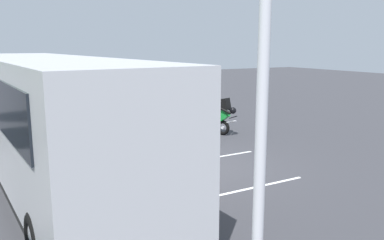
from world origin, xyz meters
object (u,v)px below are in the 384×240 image
Objects in this scene: spectator_far_left at (168,142)px; parked_motorcycle_silver at (131,151)px; tour_bus at (49,122)px; stunt_motorcycle at (219,109)px; spectator_left at (157,133)px; flagpole at (258,132)px; spectator_right at (128,121)px; spectator_centre at (146,127)px.

spectator_far_left reaches higher than parked_motorcycle_silver.
stunt_motorcycle is at bearing -67.27° from tour_bus.
spectator_left is 0.30× the size of flagpole.
stunt_motorcycle is at bearing -31.65° from flagpole.
spectator_right is 0.84× the size of parked_motorcycle_silver.
spectator_centre is (2.39, -0.36, -0.08)m from spectator_far_left.
spectator_left is at bearing -18.97° from flagpole.
spectator_left is 1.03× the size of spectator_right.
spectator_centre is 1.11m from spectator_right.
stunt_motorcycle reaches higher than spectator_centre.
stunt_motorcycle reaches higher than spectator_left.
parked_motorcycle_silver is at bearing 46.34° from spectator_left.
spectator_right is at bearing -14.86° from flagpole.
spectator_far_left is 1.86m from parked_motorcycle_silver.
tour_bus is 6.50× the size of spectator_centre.
spectator_far_left is 3.48m from spectator_right.
spectator_far_left is 1.02× the size of spectator_left.
spectator_right is at bearing 0.33° from spectator_left.
parked_motorcycle_silver is 5.22m from stunt_motorcycle.
tour_bus is at bearing 66.46° from spectator_far_left.
tour_bus is 1.82× the size of flagpole.
spectator_left is at bearing -179.67° from spectator_right.
spectator_far_left is 0.88× the size of parked_motorcycle_silver.
spectator_centre is 0.82× the size of parked_motorcycle_silver.
spectator_right is 4.08m from stunt_motorcycle.
stunt_motorcycle is 0.31× the size of flagpole.
spectator_far_left is at bearing -166.15° from parked_motorcycle_silver.
flagpole is (-11.03, 6.80, 1.92)m from stunt_motorcycle.
spectator_centre is at bearing -8.62° from spectator_left.
flagpole is (-8.65, 2.19, 2.49)m from parked_motorcycle_silver.
spectator_right is at bearing -51.53° from tour_bus.
tour_bus is 6.16× the size of spectator_left.
spectator_left is at bearing 126.19° from stunt_motorcycle.
parked_motorcycle_silver is at bearing 162.01° from spectator_right.
stunt_motorcycle is (2.38, -4.61, 0.57)m from parked_motorcycle_silver.
stunt_motorcycle is at bearing -45.71° from spectator_far_left.
parked_motorcycle_silver is (0.56, 0.59, -0.58)m from spectator_left.
spectator_far_left is at bearing 177.45° from spectator_right.
flagpole reaches higher than stunt_motorcycle.
spectator_centre is at bearing 113.91° from stunt_motorcycle.
tour_bus is at bearing 102.66° from parked_motorcycle_silver.
stunt_motorcycle is at bearing -81.46° from spectator_right.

